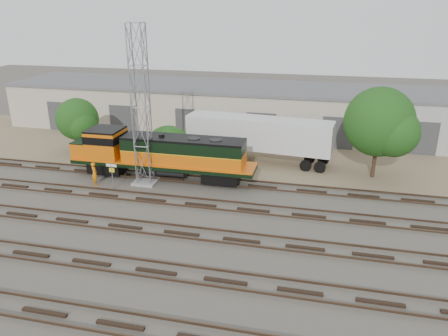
% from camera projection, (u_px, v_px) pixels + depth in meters
% --- Properties ---
extents(ground, '(140.00, 140.00, 0.00)m').
position_uv_depth(ground, '(195.00, 214.00, 31.34)').
color(ground, '#47423A').
rests_on(ground, ground).
extents(dirt_strip, '(80.00, 16.00, 0.02)m').
position_uv_depth(dirt_strip, '(237.00, 151.00, 45.01)').
color(dirt_strip, '#726047').
rests_on(dirt_strip, ground).
extents(tracks, '(80.00, 20.40, 0.28)m').
position_uv_depth(tracks, '(181.00, 233.00, 28.58)').
color(tracks, black).
rests_on(tracks, ground).
extents(warehouse, '(58.40, 10.40, 5.30)m').
position_uv_depth(warehouse, '(251.00, 109.00, 51.35)').
color(warehouse, '#BAAE9B').
rests_on(warehouse, ground).
extents(locomotive, '(16.05, 2.82, 3.86)m').
position_uv_depth(locomotive, '(159.00, 154.00, 37.08)').
color(locomotive, black).
rests_on(locomotive, tracks).
extents(signal_tower, '(1.90, 1.90, 12.89)m').
position_uv_depth(signal_tower, '(141.00, 110.00, 34.70)').
color(signal_tower, gray).
rests_on(signal_tower, ground).
extents(sign_post, '(0.91, 0.08, 2.23)m').
position_uv_depth(sign_post, '(112.00, 171.00, 35.05)').
color(sign_post, gray).
rests_on(sign_post, ground).
extents(worker, '(0.85, 0.85, 2.00)m').
position_uv_depth(worker, '(94.00, 174.00, 36.10)').
color(worker, orange).
rests_on(worker, ground).
extents(semi_trailer, '(13.99, 4.25, 4.24)m').
position_uv_depth(semi_trailer, '(262.00, 135.00, 40.98)').
color(semi_trailer, silver).
rests_on(semi_trailer, ground).
extents(tree_west, '(4.41, 4.20, 5.50)m').
position_uv_depth(tree_west, '(79.00, 121.00, 43.49)').
color(tree_west, '#382619').
rests_on(tree_west, ground).
extents(tree_mid, '(4.54, 4.33, 4.33)m').
position_uv_depth(tree_mid, '(170.00, 151.00, 39.12)').
color(tree_mid, '#382619').
rests_on(tree_mid, ground).
extents(tree_east, '(6.13, 5.83, 7.88)m').
position_uv_depth(tree_east, '(383.00, 125.00, 36.17)').
color(tree_east, '#382619').
rests_on(tree_east, ground).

